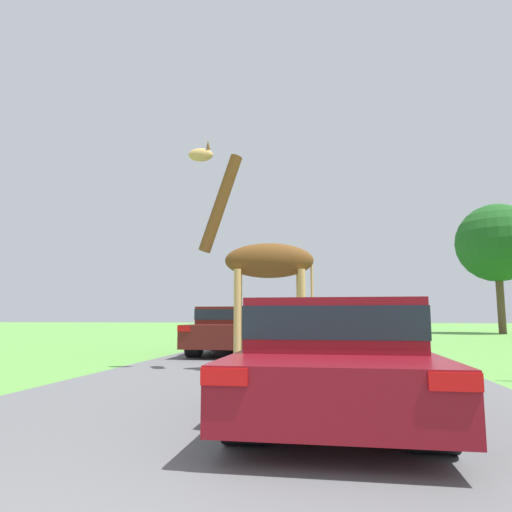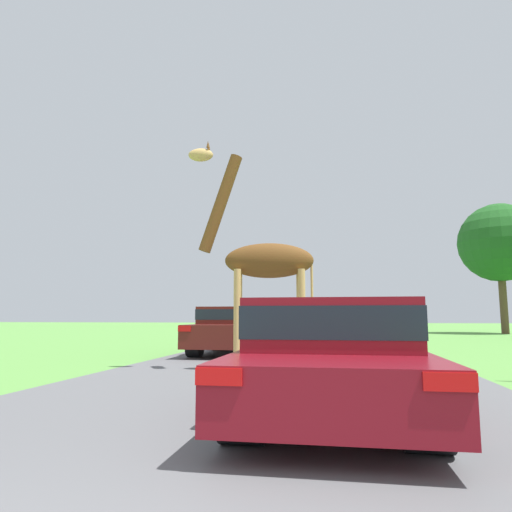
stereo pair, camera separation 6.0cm
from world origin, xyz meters
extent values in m
cube|color=#5B5B5E|center=(0.00, 30.00, 0.00)|extent=(7.54, 120.00, 0.00)
cylinder|color=tan|center=(-0.95, 8.73, 1.07)|extent=(0.15, 0.15, 2.14)
cylinder|color=#2D2319|center=(-0.95, 8.73, 0.05)|extent=(0.20, 0.20, 0.09)
cylinder|color=tan|center=(-1.03, 9.24, 1.07)|extent=(0.15, 0.15, 2.14)
cylinder|color=#2D2319|center=(-1.03, 9.24, 0.05)|extent=(0.20, 0.20, 0.09)
cylinder|color=tan|center=(0.39, 8.93, 1.07)|extent=(0.15, 0.15, 2.14)
cylinder|color=#2D2319|center=(0.39, 8.93, 0.05)|extent=(0.20, 0.20, 0.09)
cylinder|color=tan|center=(0.31, 9.44, 1.07)|extent=(0.15, 0.15, 2.14)
cylinder|color=#2D2319|center=(0.31, 9.44, 0.05)|extent=(0.20, 0.20, 0.09)
ellipsoid|color=brown|center=(-0.32, 9.08, 2.35)|extent=(2.01, 0.89, 0.77)
cylinder|color=brown|center=(-1.39, 8.93, 3.64)|extent=(0.98, 0.40, 2.24)
ellipsoid|color=tan|center=(-1.85, 8.86, 4.77)|extent=(0.59, 0.32, 0.30)
cylinder|color=tan|center=(0.59, 9.22, 1.76)|extent=(0.05, 0.05, 1.18)
cone|color=brown|center=(-1.67, 8.82, 5.00)|extent=(0.07, 0.07, 0.16)
cone|color=brown|center=(-1.69, 8.95, 5.00)|extent=(0.07, 0.07, 0.16)
cube|color=maroon|center=(1.01, 4.75, 0.51)|extent=(1.99, 4.13, 0.54)
cube|color=maroon|center=(1.01, 4.75, 1.06)|extent=(1.79, 1.86, 0.56)
cube|color=#19232D|center=(1.01, 4.75, 1.08)|extent=(1.81, 1.88, 0.33)
cube|color=red|center=(0.20, 2.67, 0.70)|extent=(0.36, 0.03, 0.13)
cube|color=red|center=(1.83, 2.67, 0.70)|extent=(0.36, 0.03, 0.13)
cylinder|color=black|center=(0.22, 5.99, 0.28)|extent=(0.40, 0.57, 0.57)
cylinder|color=black|center=(1.81, 5.99, 0.28)|extent=(0.40, 0.57, 0.57)
cylinder|color=black|center=(0.22, 3.51, 0.28)|extent=(0.40, 0.57, 0.57)
cylinder|color=black|center=(1.81, 3.51, 0.28)|extent=(0.40, 0.57, 0.57)
cube|color=#561914|center=(-2.07, 13.23, 0.59)|extent=(1.95, 4.40, 0.64)
cube|color=#561914|center=(-2.07, 13.23, 1.17)|extent=(1.76, 1.98, 0.51)
cube|color=#19232D|center=(-2.07, 13.23, 1.20)|extent=(1.78, 2.00, 0.31)
cube|color=red|center=(-2.87, 11.02, 0.82)|extent=(0.35, 0.03, 0.15)
cube|color=red|center=(-1.27, 11.02, 0.82)|extent=(0.35, 0.03, 0.15)
cylinder|color=black|center=(-2.85, 14.55, 0.32)|extent=(0.39, 0.64, 0.64)
cylinder|color=black|center=(-1.29, 14.55, 0.32)|extent=(0.39, 0.64, 0.64)
cylinder|color=black|center=(-2.85, 11.91, 0.32)|extent=(0.39, 0.64, 0.64)
cylinder|color=black|center=(-1.29, 11.91, 0.32)|extent=(0.39, 0.64, 0.64)
cube|color=navy|center=(-2.33, 18.67, 0.53)|extent=(1.86, 4.12, 0.51)
cube|color=navy|center=(-2.33, 18.67, 1.01)|extent=(1.67, 1.85, 0.45)
cube|color=#19232D|center=(-2.33, 18.67, 1.03)|extent=(1.69, 1.87, 0.27)
cube|color=red|center=(-3.09, 16.60, 0.71)|extent=(0.33, 0.03, 0.12)
cube|color=red|center=(-1.57, 16.60, 0.71)|extent=(0.33, 0.03, 0.12)
cylinder|color=black|center=(-3.07, 19.90, 0.32)|extent=(0.37, 0.64, 0.64)
cylinder|color=black|center=(-1.59, 19.90, 0.32)|extent=(0.37, 0.64, 0.64)
cylinder|color=black|center=(-3.07, 17.43, 0.32)|extent=(0.37, 0.64, 0.64)
cylinder|color=black|center=(-1.59, 17.43, 0.32)|extent=(0.37, 0.64, 0.64)
cylinder|color=brown|center=(12.13, 31.97, 2.65)|extent=(0.48, 0.48, 5.29)
sphere|color=#1E561E|center=(12.13, 31.97, 6.08)|extent=(5.27, 5.27, 5.27)
camera|label=1|loc=(1.00, -0.72, 1.15)|focal=32.00mm
camera|label=2|loc=(1.06, -0.71, 1.15)|focal=32.00mm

